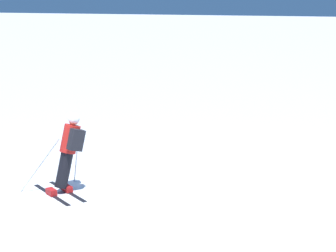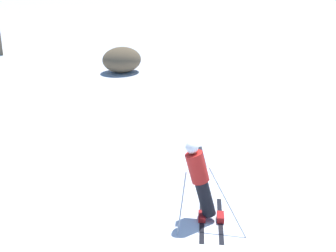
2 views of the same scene
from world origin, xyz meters
name	(u,v)px [view 1 (image 1 of 2)]	position (x,y,z in m)	size (l,w,h in m)	color
ground_plane	(58,194)	(0.00, 0.00, 0.00)	(300.00, 300.00, 0.00)	white
skier	(69,149)	(-0.25, 0.13, 0.93)	(1.37, 1.64, 1.71)	black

